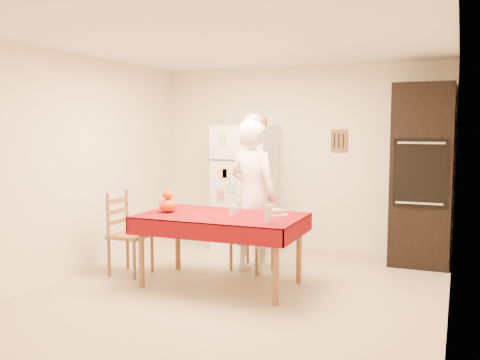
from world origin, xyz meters
The scene contains 17 objects.
floor centered at (0.00, 0.00, 0.00)m, with size 4.50×4.50×0.00m, color #C0B28B.
room_shell centered at (0.00, 0.00, 1.62)m, with size 4.02×4.52×2.51m.
refrigerator centered at (-0.65, 1.88, 0.85)m, with size 0.75×0.74×1.70m.
oven_cabinet centered at (1.63, 1.93, 1.10)m, with size 0.70×0.62×2.20m.
dining_table centered at (-0.25, 0.20, 0.69)m, with size 1.70×1.00×0.76m.
chair_far centered at (-0.16, 0.97, 0.51)m, with size 0.50×0.49×0.95m.
chair_left centered at (-1.46, 0.21, 0.51)m, with size 0.41×0.43×0.95m.
seated_woman centered at (-0.13, 0.82, 0.89)m, with size 0.65×0.42×1.77m, color white.
coffee_mug centered at (-0.13, 0.23, 0.81)m, with size 0.08×0.08×0.10m, color white.
pumpkin_lower centered at (-0.86, 0.14, 0.84)m, with size 0.20×0.20×0.15m, color #D44104.
pumpkin_upper centered at (-0.86, 0.14, 0.96)m, with size 0.12×0.12×0.09m, color red.
wine_glass centered at (0.37, -0.07, 0.85)m, with size 0.07×0.07×0.18m, color silver.
bread_plate centered at (0.30, 0.38, 0.77)m, with size 0.24×0.24×0.02m, color white.
bread_loaf centered at (0.30, 0.38, 0.81)m, with size 0.18×0.10×0.06m, color #966C4A.
spice_jar_left centered at (-0.54, 1.93, 1.75)m, with size 0.05×0.05×0.10m, color brown.
spice_jar_mid centered at (-0.50, 1.93, 1.75)m, with size 0.05×0.05×0.10m, color brown.
spice_jar_right centered at (-0.38, 1.93, 1.75)m, with size 0.05×0.05×0.10m, color brown.
Camera 1 is at (2.04, -4.86, 1.69)m, focal length 40.00 mm.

